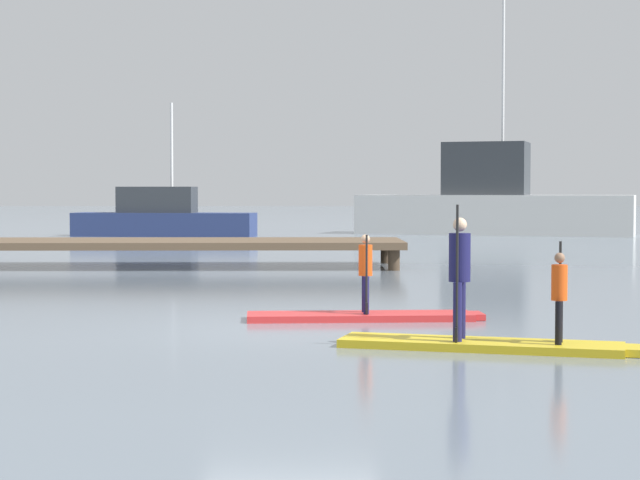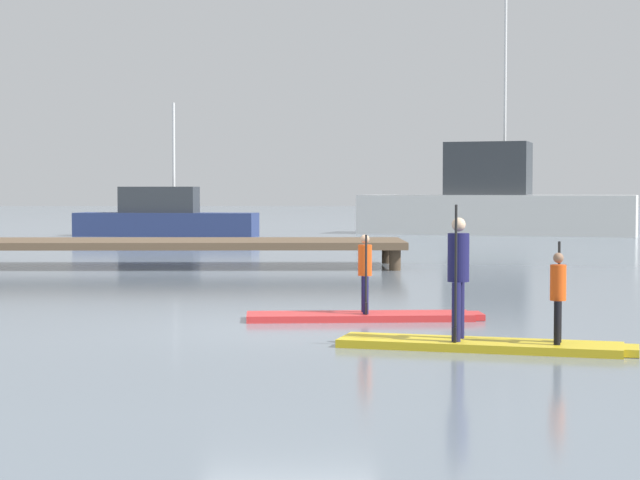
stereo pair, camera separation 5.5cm
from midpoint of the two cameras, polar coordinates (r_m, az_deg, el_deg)
ground_plane at (r=15.36m, az=-1.67°, el=-4.59°), size 240.00×240.00×0.00m
paddleboard_near at (r=16.32m, az=2.24°, el=-3.99°), size 3.54×0.91×0.10m
paddler_child_solo at (r=16.24m, az=2.28°, el=-1.51°), size 0.21×0.41×1.17m
paddleboard_far at (r=13.47m, az=8.53°, el=-5.42°), size 3.61×1.71×0.10m
paddler_adult at (r=13.41m, az=7.15°, el=-1.56°), size 0.33×0.47×1.65m
paddler_child_front at (r=13.33m, az=12.23°, el=-2.69°), size 0.24×0.38×1.21m
fishing_boat_white_large at (r=48.42m, az=8.91°, el=1.85°), size 12.21×6.70×10.77m
fishing_boat_green_midground at (r=46.35m, az=-8.23°, el=1.13°), size 7.79×2.82×5.58m
floating_dock at (r=27.84m, az=-8.78°, el=-0.20°), size 12.57×3.18×0.68m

